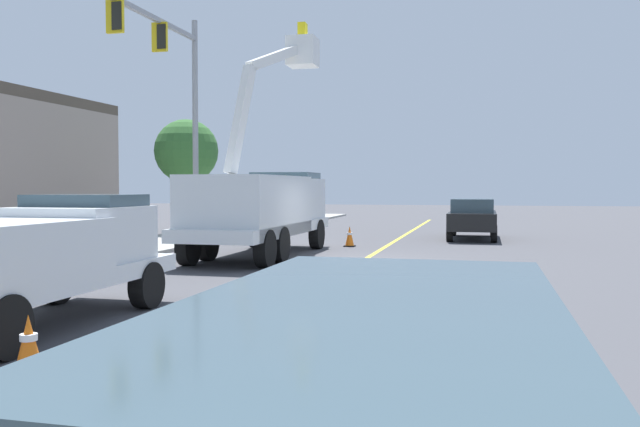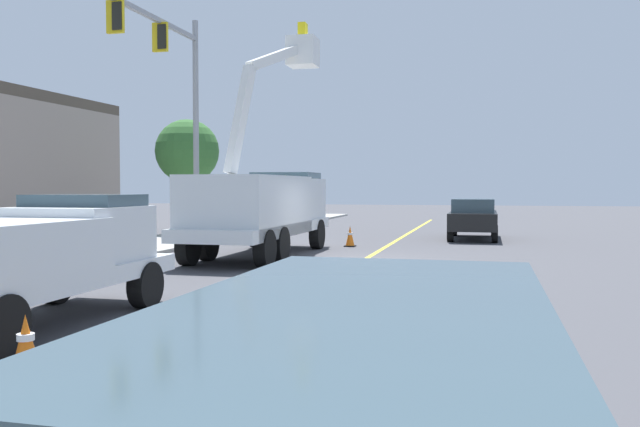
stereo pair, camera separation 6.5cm
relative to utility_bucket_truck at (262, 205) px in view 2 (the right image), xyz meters
name	(u,v)px [view 2 (the right image)]	position (x,y,z in m)	size (l,w,h in m)	color
ground	(362,261)	(-0.81, -3.32, -1.62)	(120.00, 120.00, 0.00)	#47474C
sidewalk_far_side	(105,252)	(-0.67, 5.15, -1.56)	(60.00, 3.60, 0.12)	#9E9E99
lane_centre_stripe	(362,261)	(-0.81, -3.32, -1.61)	(50.00, 0.16, 0.01)	yellow
utility_bucket_truck	(262,205)	(0.00, 0.00, 0.00)	(8.24, 3.04, 7.34)	silver
service_pickup_truck	(30,256)	(-10.97, 0.21, -0.50)	(5.63, 2.26, 2.06)	silver
passing_minivan	(473,216)	(8.51, -6.48, -0.65)	(4.83, 2.01, 1.69)	black
traffic_cone_leading	(26,345)	(-13.29, -1.46, -1.27)	(0.40, 0.40, 0.71)	black
traffic_cone_mid_front	(350,236)	(3.84, -2.11, -1.25)	(0.40, 0.40, 0.75)	black
traffic_signal_mast	(172,81)	(2.16, 4.09, 4.35)	(7.26, 0.61, 8.62)	gray
street_tree_right	(187,152)	(7.95, 6.17, 2.15)	(2.88, 2.88, 5.24)	brown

